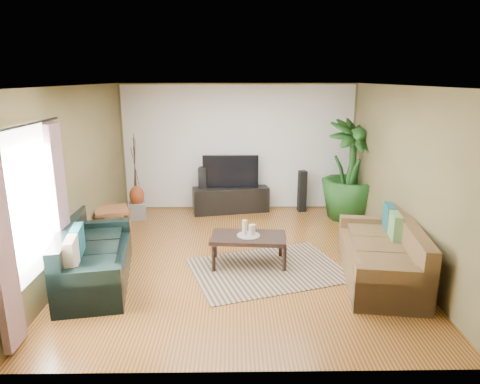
{
  "coord_description": "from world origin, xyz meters",
  "views": [
    {
      "loc": [
        -0.09,
        -6.37,
        2.82
      ],
      "look_at": [
        0.0,
        0.2,
        1.05
      ],
      "focal_mm": 32.0,
      "sensor_mm": 36.0,
      "label": 1
    }
  ],
  "objects_px": {
    "sofa_left": "(96,253)",
    "speaker_left": "(203,190)",
    "coffee_table": "(248,250)",
    "television": "(231,171)",
    "potted_plant": "(350,170)",
    "sofa_right": "(380,250)",
    "vase": "(137,196)",
    "speaker_right": "(302,191)",
    "side_table": "(113,225)",
    "tv_stand": "(231,200)",
    "pedestal": "(138,210)"
  },
  "relations": [
    {
      "from": "speaker_right",
      "to": "potted_plant",
      "type": "height_order",
      "value": "potted_plant"
    },
    {
      "from": "pedestal",
      "to": "speaker_right",
      "type": "bearing_deg",
      "value": 7.36
    },
    {
      "from": "television",
      "to": "speaker_right",
      "type": "distance_m",
      "value": 1.6
    },
    {
      "from": "television",
      "to": "speaker_left",
      "type": "bearing_deg",
      "value": 180.0
    },
    {
      "from": "tv_stand",
      "to": "side_table",
      "type": "distance_m",
      "value": 2.67
    },
    {
      "from": "sofa_right",
      "to": "side_table",
      "type": "relative_size",
      "value": 3.58
    },
    {
      "from": "speaker_right",
      "to": "pedestal",
      "type": "xyz_separation_m",
      "value": [
        -3.45,
        -0.45,
        -0.28
      ]
    },
    {
      "from": "sofa_right",
      "to": "speaker_left",
      "type": "bearing_deg",
      "value": -131.19
    },
    {
      "from": "tv_stand",
      "to": "pedestal",
      "type": "xyz_separation_m",
      "value": [
        -1.91,
        -0.43,
        -0.1
      ]
    },
    {
      "from": "speaker_right",
      "to": "side_table",
      "type": "xyz_separation_m",
      "value": [
        -3.62,
        -1.69,
        -0.15
      ]
    },
    {
      "from": "coffee_table",
      "to": "speaker_left",
      "type": "xyz_separation_m",
      "value": [
        -0.88,
        2.72,
        0.26
      ]
    },
    {
      "from": "sofa_left",
      "to": "speaker_left",
      "type": "xyz_separation_m",
      "value": [
        1.29,
        3.27,
        0.06
      ]
    },
    {
      "from": "sofa_left",
      "to": "side_table",
      "type": "relative_size",
      "value": 3.35
    },
    {
      "from": "side_table",
      "to": "speaker_right",
      "type": "bearing_deg",
      "value": 25.01
    },
    {
      "from": "vase",
      "to": "side_table",
      "type": "relative_size",
      "value": 0.71
    },
    {
      "from": "sofa_right",
      "to": "coffee_table",
      "type": "xyz_separation_m",
      "value": [
        -1.87,
        0.49,
        -0.19
      ]
    },
    {
      "from": "tv_stand",
      "to": "side_table",
      "type": "xyz_separation_m",
      "value": [
        -2.08,
        -1.67,
        0.03
      ]
    },
    {
      "from": "vase",
      "to": "sofa_left",
      "type": "bearing_deg",
      "value": -89.29
    },
    {
      "from": "sofa_right",
      "to": "side_table",
      "type": "height_order",
      "value": "sofa_right"
    },
    {
      "from": "speaker_left",
      "to": "side_table",
      "type": "height_order",
      "value": "speaker_left"
    },
    {
      "from": "sofa_left",
      "to": "sofa_right",
      "type": "relative_size",
      "value": 0.93
    },
    {
      "from": "television",
      "to": "sofa_right",
      "type": "bearing_deg",
      "value": -56.08
    },
    {
      "from": "potted_plant",
      "to": "speaker_right",
      "type": "bearing_deg",
      "value": 150.85
    },
    {
      "from": "sofa_left",
      "to": "tv_stand",
      "type": "distance_m",
      "value": 3.76
    },
    {
      "from": "sofa_right",
      "to": "vase",
      "type": "height_order",
      "value": "sofa_right"
    },
    {
      "from": "coffee_table",
      "to": "tv_stand",
      "type": "xyz_separation_m",
      "value": [
        -0.29,
        2.7,
        0.04
      ]
    },
    {
      "from": "sofa_right",
      "to": "side_table",
      "type": "bearing_deg",
      "value": -101.45
    },
    {
      "from": "speaker_left",
      "to": "side_table",
      "type": "relative_size",
      "value": 1.65
    },
    {
      "from": "sofa_right",
      "to": "coffee_table",
      "type": "height_order",
      "value": "sofa_right"
    },
    {
      "from": "speaker_right",
      "to": "pedestal",
      "type": "bearing_deg",
      "value": 179.23
    },
    {
      "from": "sofa_left",
      "to": "vase",
      "type": "bearing_deg",
      "value": -9.35
    },
    {
      "from": "coffee_table",
      "to": "speaker_left",
      "type": "bearing_deg",
      "value": 113.06
    },
    {
      "from": "potted_plant",
      "to": "coffee_table",
      "type": "bearing_deg",
      "value": -133.62
    },
    {
      "from": "sofa_left",
      "to": "speaker_left",
      "type": "distance_m",
      "value": 3.52
    },
    {
      "from": "speaker_right",
      "to": "sofa_left",
      "type": "bearing_deg",
      "value": -144.42
    },
    {
      "from": "television",
      "to": "pedestal",
      "type": "height_order",
      "value": "television"
    },
    {
      "from": "vase",
      "to": "potted_plant",
      "type": "bearing_deg",
      "value": -0.57
    },
    {
      "from": "sofa_right",
      "to": "pedestal",
      "type": "height_order",
      "value": "sofa_right"
    },
    {
      "from": "sofa_left",
      "to": "sofa_right",
      "type": "bearing_deg",
      "value": -99.28
    },
    {
      "from": "speaker_left",
      "to": "vase",
      "type": "xyz_separation_m",
      "value": [
        -1.33,
        -0.45,
        -0.01
      ]
    },
    {
      "from": "speaker_right",
      "to": "side_table",
      "type": "bearing_deg",
      "value": -163.11
    },
    {
      "from": "sofa_right",
      "to": "television",
      "type": "height_order",
      "value": "television"
    },
    {
      "from": "vase",
      "to": "side_table",
      "type": "xyz_separation_m",
      "value": [
        -0.17,
        -1.24,
        -0.18
      ]
    },
    {
      "from": "potted_plant",
      "to": "sofa_right",
      "type": "bearing_deg",
      "value": -95.38
    },
    {
      "from": "coffee_table",
      "to": "television",
      "type": "relative_size",
      "value": 0.97
    },
    {
      "from": "sofa_left",
      "to": "pedestal",
      "type": "relative_size",
      "value": 6.02
    },
    {
      "from": "sofa_right",
      "to": "vase",
      "type": "distance_m",
      "value": 4.93
    },
    {
      "from": "television",
      "to": "potted_plant",
      "type": "distance_m",
      "value": 2.47
    },
    {
      "from": "sofa_right",
      "to": "sofa_left",
      "type": "bearing_deg",
      "value": -80.93
    },
    {
      "from": "potted_plant",
      "to": "pedestal",
      "type": "relative_size",
      "value": 6.13
    }
  ]
}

